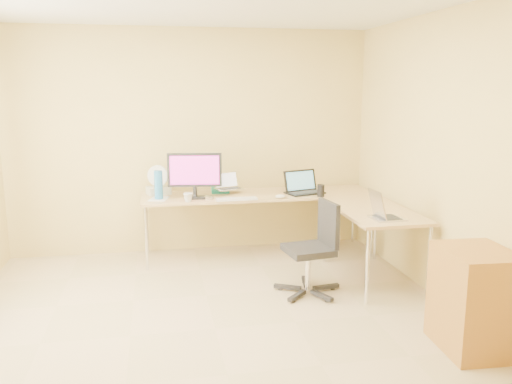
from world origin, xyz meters
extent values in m
plane|color=tan|center=(0.00, 0.00, 0.00)|extent=(4.50, 4.50, 0.00)
plane|color=#DDC370|center=(0.00, 2.25, 1.30)|extent=(4.50, 0.00, 4.50)
plane|color=#DDC370|center=(0.00, -2.25, 1.30)|extent=(4.50, 0.00, 4.50)
plane|color=#DDC370|center=(2.10, 0.00, 1.30)|extent=(0.00, 4.50, 4.50)
cube|color=tan|center=(0.72, 1.85, 0.36)|extent=(2.65, 0.70, 0.73)
cube|color=tan|center=(1.70, 0.85, 0.36)|extent=(0.70, 1.30, 0.73)
cube|color=black|center=(-0.01, 1.72, 0.98)|extent=(0.61, 0.26, 0.50)
cube|color=#16755A|center=(0.31, 2.05, 0.75)|extent=(0.22, 0.29, 0.05)
cube|color=silver|center=(0.39, 1.93, 0.87)|extent=(0.35, 0.31, 0.19)
cube|color=black|center=(1.25, 1.76, 0.86)|extent=(0.49, 0.42, 0.26)
cube|color=silver|center=(0.42, 1.55, 0.74)|extent=(0.45, 0.13, 0.02)
ellipsoid|color=silver|center=(0.91, 1.55, 0.75)|extent=(0.13, 0.10, 0.04)
imported|color=silver|center=(-0.10, 1.55, 0.78)|extent=(0.12, 0.12, 0.10)
cylinder|color=beige|center=(0.14, 1.66, 0.74)|extent=(0.11, 0.11, 0.03)
cylinder|color=teal|center=(-0.40, 1.75, 0.89)|extent=(0.11, 0.11, 0.32)
cube|color=silver|center=(-0.40, 1.76, 0.73)|extent=(0.25, 0.30, 0.01)
cube|color=beige|center=(-0.40, 2.03, 0.78)|extent=(0.29, 0.25, 0.09)
cylinder|color=white|center=(-0.40, 2.05, 0.88)|extent=(0.31, 0.31, 0.31)
cylinder|color=black|center=(1.37, 1.55, 0.80)|extent=(0.10, 0.10, 0.13)
cube|color=silver|center=(1.66, 0.45, 0.84)|extent=(0.35, 0.28, 0.22)
cube|color=black|center=(0.95, 0.60, 0.50)|extent=(0.60, 0.60, 0.89)
cube|color=brown|center=(1.85, -0.69, 0.36)|extent=(0.51, 0.61, 0.82)
camera|label=1|loc=(-0.44, -4.01, 1.92)|focal=37.31mm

